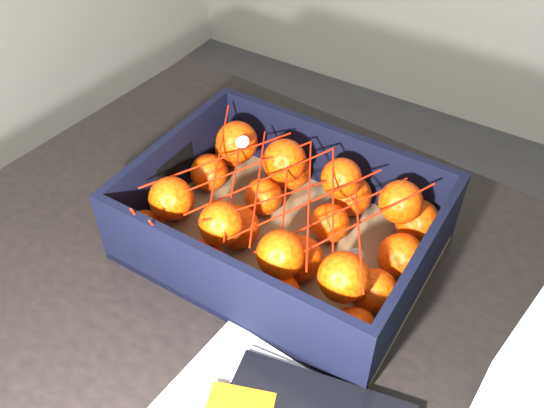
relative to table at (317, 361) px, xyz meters
The scene contains 5 objects.
table is the anchor object (origin of this frame).
produce_crate 0.19m from the table, 142.50° to the left, with size 0.41×0.30×0.12m.
clementine_heap 0.21m from the table, 141.06° to the left, with size 0.39×0.28×0.11m.
mesh_net 0.25m from the table, 147.28° to the left, with size 0.34×0.27×0.09m.
retail_carton 0.32m from the table, ahead, with size 0.09×0.13×0.20m, color white.
Camera 1 is at (-0.11, -0.31, 1.38)m, focal length 38.55 mm.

